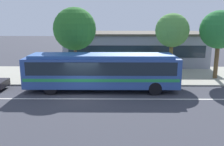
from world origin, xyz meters
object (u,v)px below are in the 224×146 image
transit_bus (102,70)px  street_tree_near_stop (75,29)px  street_tree_far_end (219,30)px  pedestrian_waiting_near_sign (133,69)px  street_tree_mid_block (172,31)px

transit_bus → street_tree_near_stop: street_tree_near_stop is taller
street_tree_near_stop → street_tree_far_end: 13.15m
pedestrian_waiting_near_sign → street_tree_far_end: (7.79, 0.34, 3.54)m
transit_bus → street_tree_mid_block: 7.99m
street_tree_mid_block → street_tree_far_end: bearing=-2.1°
transit_bus → street_tree_near_stop: 5.34m
pedestrian_waiting_near_sign → street_tree_far_end: 8.56m
pedestrian_waiting_near_sign → street_tree_mid_block: size_ratio=0.27×
street_tree_near_stop → street_tree_mid_block: street_tree_near_stop is taller
pedestrian_waiting_near_sign → street_tree_far_end: size_ratio=0.26×
street_tree_near_stop → street_tree_mid_block: size_ratio=1.09×
street_tree_near_stop → street_tree_far_end: (13.15, 0.31, -0.09)m
transit_bus → pedestrian_waiting_near_sign: transit_bus is taller
transit_bus → street_tree_far_end: bearing=20.2°
transit_bus → street_tree_mid_block: size_ratio=1.99×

